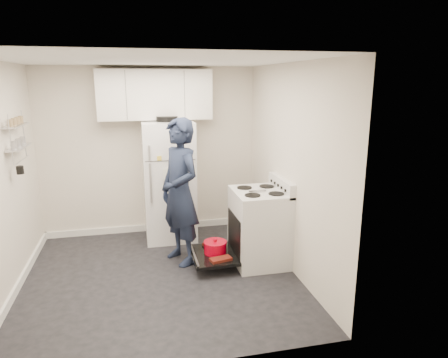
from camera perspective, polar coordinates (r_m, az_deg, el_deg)
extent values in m
cube|color=black|center=(5.00, -9.01, -13.62)|extent=(3.20, 3.20, 0.01)
cube|color=white|center=(4.45, -10.27, 16.35)|extent=(3.20, 3.20, 0.01)
cube|color=beige|center=(6.13, -10.53, 3.84)|extent=(3.20, 0.01, 2.50)
cube|color=beige|center=(3.03, -7.71, -6.35)|extent=(3.20, 0.01, 2.50)
cube|color=beige|center=(4.75, -29.21, -0.57)|extent=(0.01, 3.20, 2.50)
cube|color=beige|center=(4.91, 9.37, 1.43)|extent=(0.01, 3.20, 2.50)
cube|color=white|center=(5.15, -27.44, -13.62)|extent=(0.03, 3.20, 0.10)
cube|color=white|center=(6.43, -10.05, -6.78)|extent=(3.20, 0.03, 0.10)
cube|color=silver|center=(5.16, 5.03, -6.98)|extent=(0.65, 0.76, 0.92)
cube|color=black|center=(5.16, 4.27, -7.67)|extent=(0.53, 0.60, 0.52)
cube|color=orange|center=(5.24, 7.11, -7.39)|extent=(0.02, 0.56, 0.46)
cylinder|color=black|center=(5.24, 4.76, -9.45)|extent=(0.34, 0.34, 0.02)
cube|color=silver|center=(5.09, 8.22, -0.87)|extent=(0.08, 0.76, 0.18)
cube|color=silver|center=(5.01, 5.14, -1.89)|extent=(0.65, 0.76, 0.03)
cube|color=#B2B2B7|center=(4.94, 4.78, -1.69)|extent=(0.22, 0.03, 0.01)
cube|color=black|center=(5.14, -1.54, -10.82)|extent=(0.55, 0.70, 0.03)
cylinder|color=#B2B2B7|center=(5.09, -4.30, -10.66)|extent=(0.02, 0.66, 0.02)
cylinder|color=#C40018|center=(5.14, -1.27, -9.80)|extent=(0.28, 0.28, 0.13)
cylinder|color=#C40018|center=(5.11, -1.27, -9.02)|extent=(0.29, 0.29, 0.02)
sphere|color=#C40018|center=(5.10, -1.27, -8.73)|extent=(0.04, 0.04, 0.04)
cube|color=maroon|center=(4.95, -0.47, -11.40)|extent=(0.28, 0.19, 0.04)
cube|color=maroon|center=(5.38, -1.59, -9.26)|extent=(0.29, 0.20, 0.04)
cube|color=white|center=(5.88, -7.86, -0.29)|extent=(0.72, 0.70, 1.74)
cube|color=#4C4C4C|center=(5.45, -7.65, 2.63)|extent=(0.68, 0.01, 0.01)
cube|color=#B2B2B7|center=(5.40, -10.63, 3.70)|extent=(0.02, 0.03, 0.20)
cube|color=#B2B2B7|center=(5.49, -10.44, -0.62)|extent=(0.02, 0.03, 0.55)
cylinder|color=black|center=(5.73, -8.16, 8.50)|extent=(0.30, 0.30, 0.07)
cube|color=white|center=(5.48, -8.10, 0.64)|extent=(0.12, 0.01, 0.16)
cube|color=#DA5319|center=(5.44, -6.63, 3.80)|extent=(0.07, 0.01, 0.07)
cube|color=#AA5130|center=(5.58, -6.95, -2.81)|extent=(0.10, 0.01, 0.10)
cube|color=#399030|center=(5.54, -5.68, -0.75)|extent=(0.09, 0.01, 0.12)
cube|color=yellow|center=(5.43, -9.23, 2.95)|extent=(0.06, 0.01, 0.06)
cube|color=silver|center=(5.88, -9.82, 11.79)|extent=(1.60, 0.33, 0.70)
cube|color=#B2B2B7|center=(5.12, -27.56, 6.81)|extent=(0.14, 0.60, 0.02)
cube|color=#B2B2B7|center=(5.15, -27.25, 4.05)|extent=(0.14, 0.60, 0.02)
cylinder|color=black|center=(5.01, -27.12, 1.15)|extent=(0.08, 0.08, 0.09)
imported|color=#182036|center=(5.04, -6.32, -1.89)|extent=(0.69, 0.80, 1.86)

